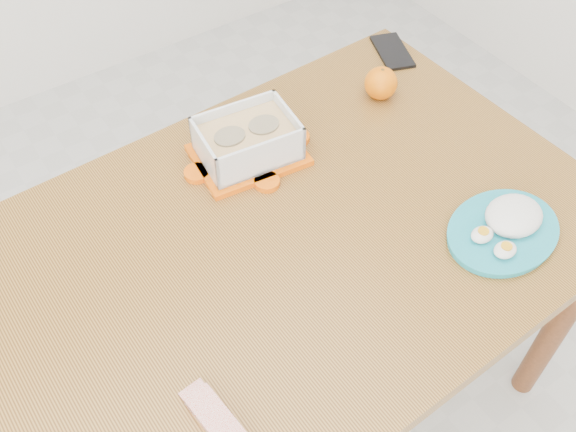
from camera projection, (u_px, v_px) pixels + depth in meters
ground at (276, 409)px, 1.82m from camera, size 3.50×3.50×0.00m
dining_table at (288, 263)px, 1.34m from camera, size 1.31×0.90×0.75m
food_container at (248, 141)px, 1.38m from camera, size 0.25×0.20×0.10m
orange_fruit at (381, 83)px, 1.53m from camera, size 0.08×0.08×0.08m
rice_plate at (507, 225)px, 1.26m from camera, size 0.27×0.27×0.07m
smartphone at (392, 51)px, 1.67m from camera, size 0.12×0.17×0.01m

